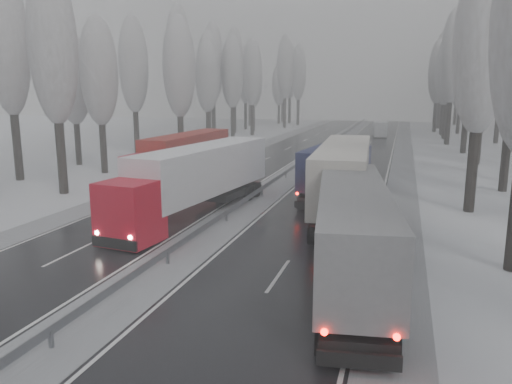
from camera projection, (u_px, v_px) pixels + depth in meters
The scene contains 50 objects.
carriageway_right at pixel (335, 194), 38.42m from camera, with size 7.50×200.00×0.03m, color black.
carriageway_left at pixel (208, 187), 41.34m from camera, with size 7.50×200.00×0.03m, color black.
median_slush at pixel (269, 191), 39.88m from camera, with size 3.00×200.00×0.04m, color #9E9FA5.
shoulder_right at pixel (401, 198), 37.04m from camera, with size 2.40×200.00×0.04m, color #9E9FA5.
shoulder_left at pixel (154, 184), 42.71m from camera, with size 2.40×200.00×0.04m, color #9E9FA5.
median_guardrail at pixel (269, 184), 39.75m from camera, with size 0.12×200.00×0.76m.
tree_18 at pixel (483, 44), 30.94m from camera, with size 3.60×3.60×16.58m.
tree_22 at pixel (483, 66), 47.79m from camera, with size 3.60×3.60×15.86m.
tree_24 at pixel (487, 39), 52.05m from camera, with size 3.60×3.60×20.49m.
tree_26 at pixel (471, 56), 62.00m from camera, with size 3.60×3.60×18.78m.
tree_28 at pixel (453, 57), 72.27m from camera, with size 3.60×3.60×19.62m.
tree_29 at pixel (503, 65), 74.17m from camera, with size 3.60×3.60×18.11m.
tree_30 at pixel (449, 68), 81.59m from camera, with size 3.60×3.60×17.86m.
tree_31 at pixel (484, 66), 83.62m from camera, with size 3.60×3.60×18.58m.
tree_32 at pixel (445, 72), 88.70m from camera, with size 3.60×3.60×17.33m.
tree_33 at pixel (461, 83), 91.97m from camera, with size 3.60×3.60×14.33m.
tree_34 at pixel (438, 72), 95.59m from camera, with size 3.60×3.60×17.63m.
tree_35 at pixel (487, 71), 96.71m from camera, with size 3.60×3.60×18.25m.
tree_36 at pixel (442, 66), 104.15m from camera, with size 3.60×3.60×20.23m.
tree_37 at pixel (475, 78), 106.46m from camera, with size 3.60×3.60×16.37m.
tree_38 at pixel (446, 75), 113.90m from camera, with size 3.60×3.60×17.97m.
tree_39 at pixel (458, 80), 117.10m from camera, with size 3.60×3.60×16.19m.
tree_58 at pixel (53, 46), 36.77m from camera, with size 3.60×3.60×17.21m.
tree_59 at pixel (7, 43), 42.51m from camera, with size 3.60×3.60×18.41m.
tree_60 at pixel (99, 72), 46.86m from camera, with size 3.60×3.60×14.84m.
tree_61 at pixel (73, 80), 52.33m from camera, with size 3.60×3.60×13.95m.
tree_62 at pixel (179, 68), 54.60m from camera, with size 3.60×3.60×16.04m.
tree_63 at pixel (133, 65), 60.45m from camera, with size 3.60×3.60×16.88m.
tree_64 at pixel (178, 74), 64.33m from camera, with size 3.60×3.60×15.42m.
tree_65 at pixel (178, 56), 68.07m from camera, with size 3.60×3.60×19.48m.
tree_66 at pixel (207, 77), 73.38m from camera, with size 3.60×3.60×15.23m.
tree_67 at pixel (208, 70), 77.29m from camera, with size 3.60×3.60×17.09m.
tree_68 at pixel (232, 73), 79.12m from camera, with size 3.60×3.60×16.65m.
tree_69 at pixel (213, 63), 83.88m from camera, with size 3.60×3.60×19.35m.
tree_70 at pixel (252, 73), 88.47m from camera, with size 3.60×3.60×17.09m.
tree_71 at pixel (234, 65), 93.23m from camera, with size 3.60×3.60×19.61m.
tree_72 at pixel (253, 81), 98.23m from camera, with size 3.60×3.60×15.11m.
tree_73 at pixel (245, 75), 102.52m from camera, with size 3.60×3.60×17.22m.
tree_74 at pixel (285, 68), 106.72m from camera, with size 3.60×3.60×19.68m.
tree_75 at pixel (250, 73), 113.15m from camera, with size 3.60×3.60×18.60m.
tree_76 at pixel (299, 73), 115.41m from camera, with size 3.60×3.60×18.55m.
tree_77 at pixel (279, 85), 121.26m from camera, with size 3.60×3.60×14.32m.
tree_78 at pixel (290, 72), 122.45m from camera, with size 3.60×3.60×19.55m.
tree_79 at pixel (283, 79), 127.29m from camera, with size 3.60×3.60×17.07m.
truck_grey_tarp at pixel (351, 223), 20.74m from camera, with size 4.70×16.32×4.15m.
truck_blue_box at pixel (339, 164), 38.97m from camera, with size 3.93×15.31×3.89m.
truck_cream_box at pixel (345, 173), 32.02m from camera, with size 3.81×18.00×4.59m.
box_truck_distant at pixel (379, 129), 87.04m from camera, with size 2.98×7.34×2.66m.
truck_red_white at pixel (196, 177), 31.37m from camera, with size 4.76×17.21×4.38m.
truck_red_red at pixel (183, 155), 43.26m from camera, with size 2.96×16.23×4.15m.
Camera 1 is at (10.09, -7.80, 7.82)m, focal length 35.00 mm.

